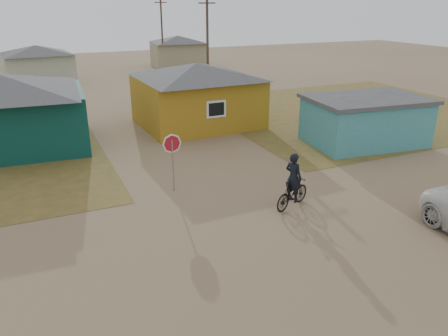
# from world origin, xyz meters

# --- Properties ---
(ground) EXTENTS (120.00, 120.00, 0.00)m
(ground) POSITION_xyz_m (0.00, 0.00, 0.00)
(ground) COLOR #896D4F
(grass_ne) EXTENTS (20.00, 18.00, 0.00)m
(grass_ne) POSITION_xyz_m (14.00, 13.00, 0.01)
(grass_ne) COLOR brown
(grass_ne) RESTS_ON ground
(house_teal) EXTENTS (8.93, 7.08, 4.00)m
(house_teal) POSITION_xyz_m (-8.50, 13.50, 2.05)
(house_teal) COLOR #09332B
(house_teal) RESTS_ON ground
(house_yellow) EXTENTS (7.72, 6.76, 3.90)m
(house_yellow) POSITION_xyz_m (2.50, 14.00, 2.00)
(house_yellow) COLOR #A37619
(house_yellow) RESTS_ON ground
(shed_turquoise) EXTENTS (6.71, 4.93, 2.60)m
(shed_turquoise) POSITION_xyz_m (9.50, 6.50, 1.31)
(shed_turquoise) COLOR teal
(shed_turquoise) RESTS_ON ground
(house_pale_west) EXTENTS (7.04, 6.15, 3.60)m
(house_pale_west) POSITION_xyz_m (-6.00, 34.00, 1.86)
(house_pale_west) COLOR #A9B198
(house_pale_west) RESTS_ON ground
(house_beige_east) EXTENTS (6.95, 6.05, 3.60)m
(house_beige_east) POSITION_xyz_m (10.00, 40.00, 1.86)
(house_beige_east) COLOR gray
(house_beige_east) RESTS_ON ground
(utility_pole_near) EXTENTS (1.40, 0.20, 8.00)m
(utility_pole_near) POSITION_xyz_m (6.50, 22.00, 4.14)
(utility_pole_near) COLOR #47362B
(utility_pole_near) RESTS_ON ground
(utility_pole_far) EXTENTS (1.40, 0.20, 8.00)m
(utility_pole_far) POSITION_xyz_m (7.50, 38.00, 4.14)
(utility_pole_far) COLOR #47362B
(utility_pole_far) RESTS_ON ground
(stop_sign) EXTENTS (0.77, 0.31, 2.47)m
(stop_sign) POSITION_xyz_m (-2.21, 4.54, 1.82)
(stop_sign) COLOR gray
(stop_sign) RESTS_ON ground
(cyclist) EXTENTS (2.01, 1.25, 2.20)m
(cyclist) POSITION_xyz_m (1.45, 1.18, 0.80)
(cyclist) COLOR black
(cyclist) RESTS_ON ground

